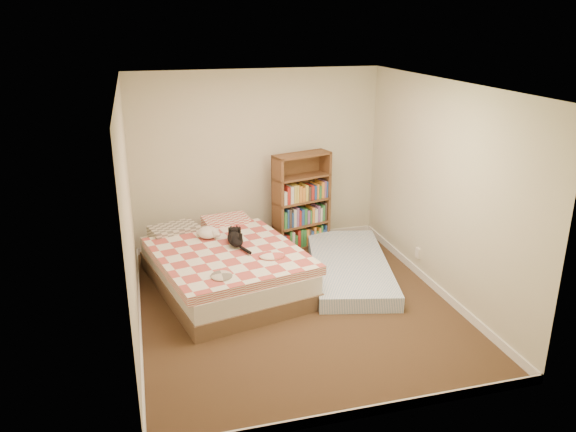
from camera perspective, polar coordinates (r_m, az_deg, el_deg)
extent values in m
cube|color=#402E1B|center=(6.55, 0.80, -9.08)|extent=(3.50, 4.00, 0.01)
cube|color=white|center=(5.79, 0.92, 13.21)|extent=(3.50, 4.00, 0.01)
cube|color=beige|center=(7.92, -3.14, 5.70)|extent=(3.50, 0.01, 2.50)
cube|color=beige|center=(4.30, 8.24, -6.64)|extent=(3.50, 0.01, 2.50)
cube|color=beige|center=(5.84, -15.88, -0.07)|extent=(0.01, 4.00, 2.50)
cube|color=beige|center=(6.73, 15.35, 2.53)|extent=(0.01, 4.00, 2.50)
cube|color=white|center=(8.28, -2.97, -2.41)|extent=(3.50, 0.02, 0.10)
cube|color=white|center=(4.95, 7.50, -19.16)|extent=(3.50, 0.02, 0.10)
cube|color=white|center=(6.33, -14.78, -10.36)|extent=(0.02, 4.00, 0.10)
cube|color=white|center=(7.15, 14.43, -6.71)|extent=(0.02, 4.00, 0.10)
cube|color=white|center=(7.36, 13.06, -3.68)|extent=(0.03, 0.09, 0.13)
cube|color=brown|center=(7.00, -6.44, -6.35)|extent=(1.98, 2.48, 0.20)
cube|color=silver|center=(6.91, -6.51, -4.80)|extent=(1.94, 2.43, 0.22)
cube|color=#C55049|center=(6.84, -6.56, -3.55)|extent=(1.97, 2.11, 0.11)
cube|color=#6B665A|center=(7.55, -10.24, -1.21)|extent=(0.67, 0.51, 0.16)
cube|color=#C55049|center=(7.64, -4.85, -0.73)|extent=(0.67, 0.51, 0.16)
cube|color=brown|center=(7.84, -1.36, 1.29)|extent=(0.11, 0.28, 1.38)
cube|color=brown|center=(8.05, 4.08, 1.74)|extent=(0.11, 0.28, 1.38)
cube|color=brown|center=(8.05, 1.14, 1.79)|extent=(0.80, 0.25, 1.38)
cube|color=brown|center=(8.16, 1.36, -2.94)|extent=(0.87, 0.49, 0.03)
cube|color=brown|center=(7.93, 1.40, 1.59)|extent=(0.87, 0.49, 0.03)
cube|color=brown|center=(7.76, 1.44, 6.23)|extent=(0.87, 0.49, 0.03)
cube|color=#7CA2CE|center=(7.32, 6.24, -5.15)|extent=(1.41, 2.28, 0.19)
ellipsoid|color=black|center=(6.86, -5.39, -2.35)|extent=(0.23, 0.43, 0.13)
sphere|color=black|center=(7.06, -5.71, -1.61)|extent=(0.14, 0.14, 0.13)
cone|color=black|center=(7.07, -6.07, -1.13)|extent=(0.05, 0.05, 0.05)
cone|color=black|center=(7.08, -5.48, -1.08)|extent=(0.05, 0.05, 0.05)
cylinder|color=black|center=(6.64, -4.07, -3.40)|extent=(0.07, 0.24, 0.05)
ellipsoid|color=white|center=(7.11, -8.13, -1.65)|extent=(0.26, 0.29, 0.14)
sphere|color=white|center=(7.03, -7.40, -1.73)|extent=(0.11, 0.11, 0.11)
sphere|color=white|center=(7.01, -7.03, -1.90)|extent=(0.05, 0.05, 0.05)
sphere|color=white|center=(7.15, -9.09, -1.70)|extent=(0.06, 0.06, 0.06)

